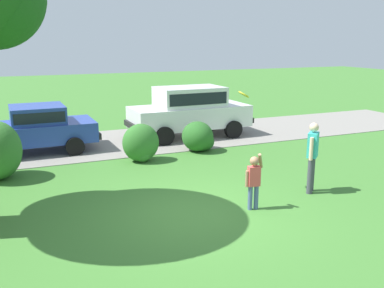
{
  "coord_description": "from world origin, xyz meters",
  "views": [
    {
      "loc": [
        -3.54,
        -7.98,
        3.66
      ],
      "look_at": [
        0.61,
        1.73,
        1.1
      ],
      "focal_mm": 40.42,
      "sensor_mm": 36.0,
      "label": 1
    }
  ],
  "objects": [
    {
      "name": "driveway_strip",
      "position": [
        0.0,
        7.15,
        0.01
      ],
      "size": [
        28.0,
        4.4,
        0.02
      ],
      "primitive_type": "cube",
      "color": "gray",
      "rests_on": "ground"
    },
    {
      "name": "parked_sedan",
      "position": [
        -2.93,
        6.86,
        0.85
      ],
      "size": [
        4.44,
        2.17,
        1.56
      ],
      "color": "#28429E",
      "rests_on": "ground"
    },
    {
      "name": "shrub_centre",
      "position": [
        2.22,
        4.91,
        0.47
      ],
      "size": [
        1.09,
        1.15,
        1.01
      ],
      "color": "#286023",
      "rests_on": "ground"
    },
    {
      "name": "child_thrower",
      "position": [
        1.22,
        -0.27,
        0.72
      ],
      "size": [
        0.47,
        0.24,
        1.29
      ],
      "color": "#4C608C",
      "rests_on": "ground"
    },
    {
      "name": "ground_plane",
      "position": [
        0.0,
        0.0,
        0.0
      ],
      "size": [
        80.0,
        80.0,
        0.0
      ],
      "primitive_type": "plane",
      "color": "#3D752D"
    },
    {
      "name": "adult_onlooker",
      "position": [
        3.09,
        0.13,
        0.98
      ],
      "size": [
        0.41,
        0.41,
        1.74
      ],
      "color": "#3F3F4C",
      "rests_on": "ground"
    },
    {
      "name": "frisbee",
      "position": [
        1.56,
        0.86,
        2.4
      ],
      "size": [
        0.26,
        0.28,
        0.18
      ],
      "color": "yellow"
    },
    {
      "name": "shrub_centre_left",
      "position": [
        0.07,
        4.45,
        0.54
      ],
      "size": [
        1.13,
        0.91,
        1.17
      ],
      "color": "#33702B",
      "rests_on": "ground"
    },
    {
      "name": "parked_suv",
      "position": [
        2.79,
        7.05,
        1.08
      ],
      "size": [
        4.74,
        2.18,
        1.92
      ],
      "color": "white",
      "rests_on": "ground"
    }
  ]
}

